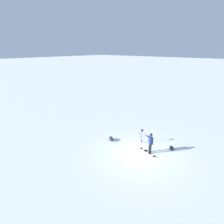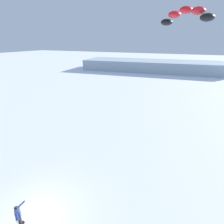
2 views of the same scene
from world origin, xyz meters
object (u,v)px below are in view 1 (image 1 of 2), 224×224
snowboarder (150,141)px  camera_tripod (142,133)px  gear_bag_large (111,139)px  gear_bag_small (172,148)px  snowboard (148,152)px

snowboarder → camera_tripod: size_ratio=1.35×
gear_bag_large → gear_bag_small: (-2.04, 4.65, -0.03)m
gear_bag_large → camera_tripod: 2.74m
camera_tripod → gear_bag_small: camera_tripod is taller
gear_bag_small → snowboard: bearing=-37.0°
camera_tripod → gear_bag_small: size_ratio=2.21×
camera_tripod → gear_bag_small: bearing=104.6°
snowboarder → snowboard: 0.99m
snowboard → camera_tripod: size_ratio=1.43×
snowboarder → snowboard: size_ratio=0.94×
snowboard → camera_tripod: camera_tripod is taller
gear_bag_large → camera_tripod: bearing=122.4°
snowboarder → camera_tripod: 1.62m
camera_tripod → snowboarder: bearing=55.2°
snowboarder → camera_tripod: bearing=-124.8°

